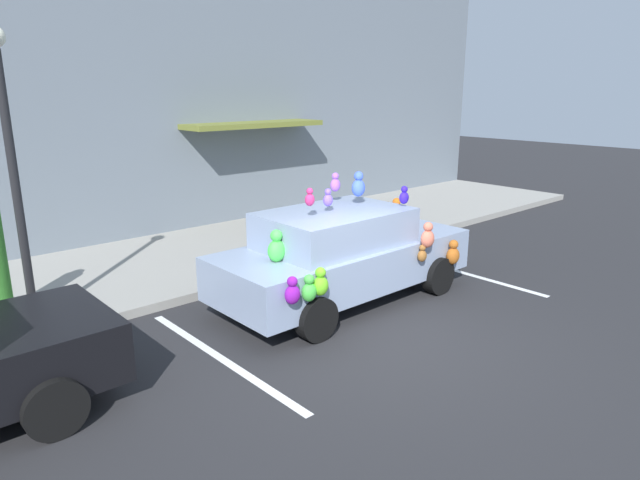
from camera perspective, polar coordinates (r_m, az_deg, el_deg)
The scene contains 8 objects.
ground_plane at distance 7.90m, azimuth 5.50°, elevation -10.32°, with size 60.00×60.00×0.00m, color #262628.
sidewalk at distance 11.62m, azimuth -12.85°, elevation -1.76°, with size 24.00×4.00×0.15m, color gray.
storefront_building at distance 13.07m, azimuth -18.30°, elevation 13.63°, with size 24.00×1.25×6.40m.
parking_stripe_front at distance 11.03m, azimuth 14.03°, elevation -3.15°, with size 0.12×3.60×0.01m, color silver.
parking_stripe_rear at distance 7.54m, azimuth -10.17°, elevation -11.79°, with size 0.12×3.60×0.01m, color silver.
plush_covered_car at distance 9.06m, azimuth 2.32°, elevation -1.42°, with size 4.46×2.07×2.10m.
teddy_bear_on_sidewalk at distance 13.00m, azimuth 6.64°, elevation 2.21°, with size 0.38×0.31×0.72m.
street_lamp_post at distance 8.54m, azimuth -29.15°, elevation 8.01°, with size 0.28×0.28×4.03m.
Camera 1 is at (-5.27, -4.80, 3.41)m, focal length 31.24 mm.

